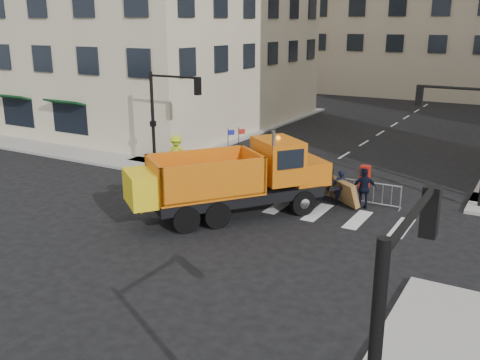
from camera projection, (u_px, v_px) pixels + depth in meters
The scene contains 10 objects.
ground at pixel (198, 245), 19.73m from camera, with size 120.00×120.00×0.00m, color black.
sidewalk_back at pixel (294, 185), 26.77m from camera, with size 64.00×5.00×0.15m, color gray.
traffic_light_left at pixel (153, 122), 29.03m from camera, with size 0.18×0.18×5.40m, color black.
crowd_barriers at pixel (272, 178), 26.25m from camera, with size 12.60×0.60×1.10m, color #9EA0A5, non-canonical shape.
plow_truck at pixel (232, 178), 22.22m from camera, with size 7.95×9.32×3.78m.
cop_a at pixel (340, 187), 23.91m from camera, with size 0.58×0.38×1.60m, color black.
cop_b at pixel (316, 183), 24.45m from camera, with size 0.81×0.63×1.66m, color black.
cop_c at pixel (364, 189), 23.35m from camera, with size 1.06×0.44×1.82m, color black.
worker at pixel (177, 154), 28.55m from camera, with size 1.29×0.74×2.00m, color #B4CA17.
newspaper_box at pixel (365, 177), 25.90m from camera, with size 0.45×0.40×1.10m, color #B0180D.
Camera 1 is at (10.47, -15.02, 7.88)m, focal length 40.00 mm.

